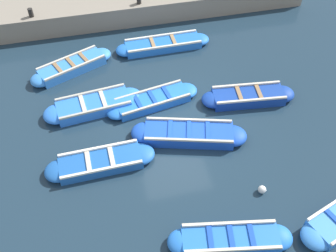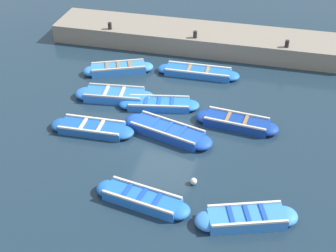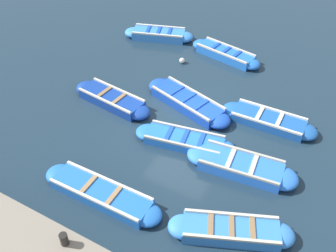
# 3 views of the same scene
# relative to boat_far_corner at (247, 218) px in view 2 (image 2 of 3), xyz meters

# --- Properties ---
(ground_plane) EXTENTS (120.00, 120.00, 0.00)m
(ground_plane) POSITION_rel_boat_far_corner_xyz_m (4.59, 3.80, -0.19)
(ground_plane) COLOR #1C303F
(boat_far_corner) EXTENTS (1.83, 3.33, 0.44)m
(boat_far_corner) POSITION_rel_boat_far_corner_xyz_m (0.00, 0.00, 0.00)
(boat_far_corner) COLOR #3884E0
(boat_far_corner) RESTS_ON ground
(boat_centre) EXTENTS (2.03, 3.40, 0.44)m
(boat_centre) POSITION_rel_boat_far_corner_xyz_m (8.26, 6.97, -0.00)
(boat_centre) COLOR #3884E0
(boat_centre) RESTS_ON ground
(boat_end_of_row) EXTENTS (1.32, 3.59, 0.43)m
(boat_end_of_row) POSITION_rel_boat_far_corner_xyz_m (5.94, 6.37, -0.01)
(boat_end_of_row) COLOR blue
(boat_end_of_row) RESTS_ON ground
(boat_alongside) EXTENTS (1.89, 3.90, 0.44)m
(boat_alongside) POSITION_rel_boat_far_corner_xyz_m (3.88, 3.48, -0.00)
(boat_alongside) COLOR #1947B7
(boat_alongside) RESTS_ON ground
(boat_tucked) EXTENTS (1.43, 3.53, 0.36)m
(boat_tucked) POSITION_rel_boat_far_corner_xyz_m (5.73, 4.30, -0.04)
(boat_tucked) COLOR blue
(boat_tucked) RESTS_ON ground
(boat_outer_left) EXTENTS (0.91, 3.94, 0.38)m
(boat_outer_left) POSITION_rel_boat_far_corner_xyz_m (8.90, 3.21, -0.03)
(boat_outer_left) COLOR blue
(boat_outer_left) RESTS_ON ground
(boat_broadside) EXTENTS (1.18, 3.45, 0.44)m
(boat_broadside) POSITION_rel_boat_far_corner_xyz_m (5.12, 0.94, -0.00)
(boat_broadside) COLOR navy
(boat_broadside) RESTS_ON ground
(boat_inner_gap) EXTENTS (1.01, 3.44, 0.38)m
(boat_inner_gap) POSITION_rel_boat_far_corner_xyz_m (3.40, 6.42, -0.03)
(boat_inner_gap) COLOR #1E59AD
(boat_inner_gap) RESTS_ON ground
(boat_near_quay) EXTENTS (1.33, 3.41, 0.42)m
(boat_near_quay) POSITION_rel_boat_far_corner_xyz_m (0.05, 3.38, -0.01)
(boat_near_quay) COLOR blue
(boat_near_quay) RESTS_ON ground
(quay_wall) EXTENTS (2.68, 15.27, 0.94)m
(quay_wall) POSITION_rel_boat_far_corner_xyz_m (11.97, 3.80, 0.28)
(quay_wall) COLOR gray
(quay_wall) RESTS_ON ground
(bollard_north) EXTENTS (0.20, 0.20, 0.35)m
(bollard_north) POSITION_rel_boat_far_corner_xyz_m (10.98, -0.71, 0.93)
(bollard_north) COLOR black
(bollard_north) RESTS_ON quay_wall
(bollard_mid_north) EXTENTS (0.20, 0.20, 0.35)m
(bollard_mid_north) POSITION_rel_boat_far_corner_xyz_m (10.98, 3.80, 0.93)
(bollard_mid_north) COLOR black
(bollard_mid_north) RESTS_ON quay_wall
(bollard_mid_south) EXTENTS (0.20, 0.20, 0.35)m
(bollard_mid_south) POSITION_rel_boat_far_corner_xyz_m (10.98, 8.30, 0.93)
(bollard_mid_south) COLOR black
(bollard_mid_south) RESTS_ON quay_wall
(buoy_orange_near) EXTENTS (0.24, 0.24, 0.24)m
(buoy_orange_near) POSITION_rel_boat_far_corner_xyz_m (1.36, 1.94, -0.07)
(buoy_orange_near) COLOR silver
(buoy_orange_near) RESTS_ON ground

